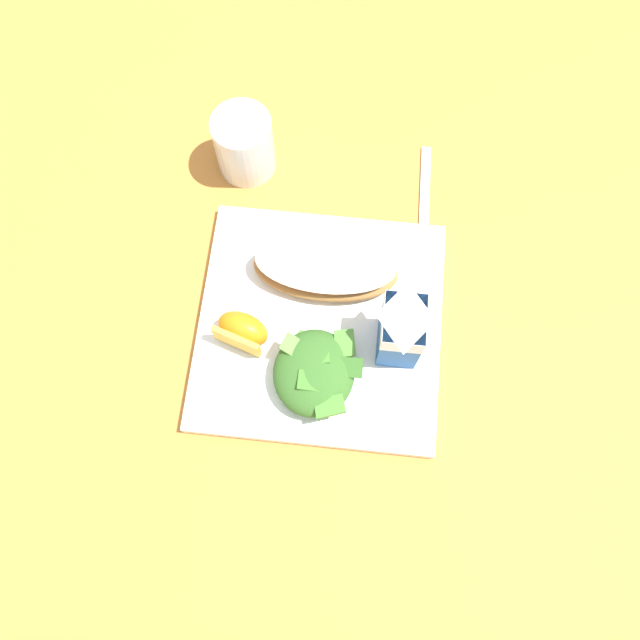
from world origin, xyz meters
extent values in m
plane|color=#C67A33|center=(0.00, 0.00, 0.00)|extent=(3.00, 3.00, 0.00)
cube|color=white|center=(0.00, 0.00, 0.01)|extent=(0.28, 0.28, 0.02)
ellipsoid|color=#A87038|center=(-0.06, 0.00, 0.03)|extent=(0.08, 0.17, 0.03)
ellipsoid|color=maroon|center=(-0.06, 0.00, 0.04)|extent=(0.07, 0.16, 0.01)
ellipsoid|color=beige|center=(-0.06, 0.00, 0.05)|extent=(0.08, 0.16, 0.01)
ellipsoid|color=#336023|center=(0.07, 0.00, 0.04)|extent=(0.10, 0.09, 0.04)
cube|color=#5B8E3D|center=(0.04, -0.02, 0.05)|extent=(0.03, 0.04, 0.02)
cube|color=#4C8433|center=(0.03, -0.01, 0.04)|extent=(0.03, 0.04, 0.01)
cube|color=#3D7028|center=(0.08, 0.00, 0.05)|extent=(0.02, 0.03, 0.01)
cube|color=#4C8433|center=(0.03, 0.03, 0.05)|extent=(0.04, 0.03, 0.01)
cube|color=#4C8433|center=(0.05, 0.00, 0.05)|extent=(0.03, 0.03, 0.02)
cube|color=#336023|center=(0.06, 0.04, 0.05)|extent=(0.02, 0.03, 0.01)
cube|color=#4C8433|center=(0.10, 0.02, 0.05)|extent=(0.03, 0.04, 0.01)
cube|color=#23569E|center=(0.02, 0.09, 0.06)|extent=(0.06, 0.04, 0.09)
cube|color=white|center=(0.02, 0.09, 0.09)|extent=(0.06, 0.04, 0.03)
pyramid|color=white|center=(0.02, 0.09, 0.12)|extent=(0.06, 0.04, 0.02)
ellipsoid|color=orange|center=(0.02, -0.08, 0.04)|extent=(0.05, 0.07, 0.04)
cube|color=gold|center=(0.04, -0.09, 0.04)|extent=(0.02, 0.06, 0.03)
cube|color=silver|center=(-0.18, 0.11, 0.00)|extent=(0.17, 0.02, 0.01)
cube|color=silver|center=(-0.09, 0.12, 0.00)|extent=(0.04, 0.02, 0.01)
cylinder|color=silver|center=(-0.21, -0.12, 0.04)|extent=(0.07, 0.07, 0.09)
camera|label=1|loc=(0.24, 0.03, 0.73)|focal=36.33mm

